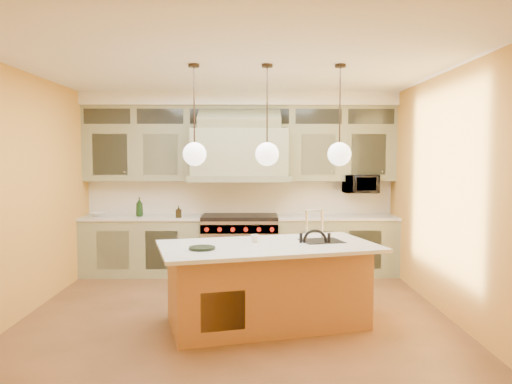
{
  "coord_description": "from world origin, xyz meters",
  "views": [
    {
      "loc": [
        0.17,
        -5.76,
        1.9
      ],
      "look_at": [
        0.24,
        0.7,
        1.43
      ],
      "focal_mm": 35.0,
      "sensor_mm": 36.0,
      "label": 1
    }
  ],
  "objects_px": {
    "range": "(240,244)",
    "kitchen_island": "(267,283)",
    "counter_stool": "(316,273)",
    "microwave": "(360,184)"
  },
  "relations": [
    {
      "from": "range",
      "to": "kitchen_island",
      "type": "relative_size",
      "value": 0.46
    },
    {
      "from": "range",
      "to": "kitchen_island",
      "type": "xyz_separation_m",
      "value": [
        0.36,
        -2.39,
        -0.01
      ]
    },
    {
      "from": "counter_stool",
      "to": "microwave",
      "type": "height_order",
      "value": "microwave"
    },
    {
      "from": "kitchen_island",
      "to": "range",
      "type": "bearing_deg",
      "value": 83.89
    },
    {
      "from": "range",
      "to": "counter_stool",
      "type": "relative_size",
      "value": 1.12
    },
    {
      "from": "range",
      "to": "counter_stool",
      "type": "xyz_separation_m",
      "value": [
        0.9,
        -2.47,
        0.12
      ]
    },
    {
      "from": "kitchen_island",
      "to": "counter_stool",
      "type": "xyz_separation_m",
      "value": [
        0.54,
        -0.08,
        0.14
      ]
    },
    {
      "from": "kitchen_island",
      "to": "counter_stool",
      "type": "height_order",
      "value": "kitchen_island"
    },
    {
      "from": "microwave",
      "to": "kitchen_island",
      "type": "bearing_deg",
      "value": -122.42
    },
    {
      "from": "kitchen_island",
      "to": "microwave",
      "type": "distance_m",
      "value": 3.12
    }
  ]
}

